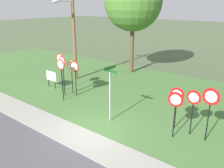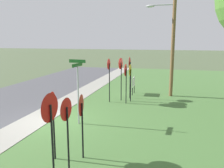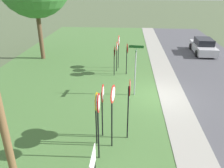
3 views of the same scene
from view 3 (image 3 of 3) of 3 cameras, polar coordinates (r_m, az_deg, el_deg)
ground_plane at (r=13.90m, az=11.62°, el=-3.07°), size 160.00×160.00×0.00m
sidewalk_strip at (r=14.01m, az=14.88°, el=-3.03°), size 44.00×1.60×0.06m
grass_median at (r=14.35m, az=-12.85°, el=-2.18°), size 44.00×12.00×0.04m
stop_sign_near_left at (r=8.07m, az=-3.39°, el=-7.31°), size 0.69×0.10×2.76m
stop_sign_near_right at (r=9.38m, az=-2.35°, el=-3.96°), size 0.75×0.09×2.45m
stop_sign_far_left at (r=9.17m, az=4.31°, el=-3.34°), size 0.67×0.09×2.75m
stop_sign_far_center at (r=8.96m, az=-3.91°, el=-5.96°), size 0.73×0.09×2.36m
stop_sign_far_right at (r=8.66m, az=0.15°, el=-4.91°), size 0.70×0.13×2.75m
yield_sign_near_left at (r=16.31m, az=3.84°, el=8.10°), size 0.72×0.14×2.29m
yield_sign_near_right at (r=17.52m, az=1.72°, el=10.06°), size 0.78×0.12×2.58m
yield_sign_far_left at (r=16.06m, az=0.67°, el=7.57°), size 0.71×0.13×2.19m
yield_sign_far_right at (r=16.86m, az=1.27°, el=8.62°), size 0.69×0.11×2.28m
street_name_post at (r=13.08m, az=5.88°, el=4.37°), size 0.96×0.81×3.03m
notice_board at (r=7.81m, az=-4.85°, el=-19.36°), size 1.10×0.05×1.25m
parked_sedan_distant at (r=23.59m, az=21.85°, el=8.71°), size 4.16×1.98×1.39m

